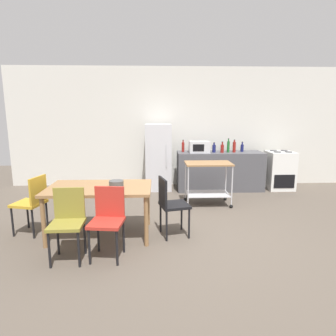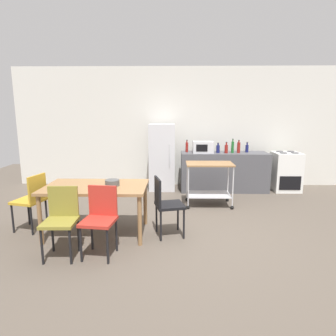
{
  "view_description": "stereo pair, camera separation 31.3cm",
  "coord_description": "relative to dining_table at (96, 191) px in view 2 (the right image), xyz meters",
  "views": [
    {
      "loc": [
        -0.59,
        -4.09,
        1.82
      ],
      "look_at": [
        -0.38,
        1.2,
        0.8
      ],
      "focal_mm": 31.08,
      "sensor_mm": 36.0,
      "label": 1
    },
    {
      "loc": [
        -0.28,
        -4.09,
        1.82
      ],
      "look_at": [
        -0.38,
        1.2,
        0.8
      ],
      "focal_mm": 31.08,
      "sensor_mm": 36.0,
      "label": 2
    }
  ],
  "objects": [
    {
      "name": "refrigerator",
      "position": [
        0.88,
        2.64,
        0.1
      ],
      "size": [
        0.6,
        0.63,
        1.55
      ],
      "color": "silver",
      "rests_on": "ground_plane"
    },
    {
      "name": "chair_black",
      "position": [
        1.03,
        -0.07,
        -0.15
      ],
      "size": [
        0.48,
        0.48,
        0.89
      ],
      "rotation": [
        0.0,
        0.0,
        1.81
      ],
      "color": "black",
      "rests_on": "ground_plane"
    },
    {
      "name": "kitchen_cart",
      "position": [
        1.85,
        1.41,
        -0.1
      ],
      "size": [
        0.91,
        0.57,
        0.85
      ],
      "color": "olive",
      "rests_on": "ground_plane"
    },
    {
      "name": "ground_plane",
      "position": [
        1.43,
        -0.06,
        -0.67
      ],
      "size": [
        12.0,
        12.0,
        0.0
      ],
      "primitive_type": "plane",
      "color": "brown"
    },
    {
      "name": "chair_red",
      "position": [
        0.22,
        -0.65,
        -0.15
      ],
      "size": [
        0.45,
        0.45,
        0.89
      ],
      "rotation": [
        0.0,
        0.0,
        -0.12
      ],
      "color": "#B72D23",
      "rests_on": "ground_plane"
    },
    {
      "name": "bottle_sparkling_water",
      "position": [
        2.35,
        2.46,
        0.33
      ],
      "size": [
        0.08,
        0.08,
        0.25
      ],
      "color": "maroon",
      "rests_on": "kitchen_counter"
    },
    {
      "name": "chair_olive",
      "position": [
        -0.27,
        -0.69,
        -0.15
      ],
      "size": [
        0.41,
        0.41,
        0.89
      ],
      "rotation": [
        0.0,
        0.0,
        0.03
      ],
      "color": "olive",
      "rests_on": "ground_plane"
    },
    {
      "name": "bottle_hot_sauce",
      "position": [
        2.64,
        2.49,
        0.36
      ],
      "size": [
        0.07,
        0.07,
        0.3
      ],
      "color": "maroon",
      "rests_on": "kitchen_counter"
    },
    {
      "name": "chair_mustard",
      "position": [
        -1.03,
        0.1,
        -0.15
      ],
      "size": [
        0.48,
        0.48,
        0.89
      ],
      "rotation": [
        0.0,
        0.0,
        -1.81
      ],
      "color": "gold",
      "rests_on": "ground_plane"
    },
    {
      "name": "stove_oven",
      "position": [
        3.78,
        2.56,
        -0.22
      ],
      "size": [
        0.6,
        0.61,
        0.92
      ],
      "color": "white",
      "rests_on": "ground_plane"
    },
    {
      "name": "microwave",
      "position": [
        1.82,
        2.5,
        0.36
      ],
      "size": [
        0.46,
        0.35,
        0.26
      ],
      "color": "silver",
      "rests_on": "kitchen_counter"
    },
    {
      "name": "dining_table",
      "position": [
        0.0,
        0.0,
        0.0
      ],
      "size": [
        1.5,
        0.9,
        0.75
      ],
      "color": "olive",
      "rests_on": "ground_plane"
    },
    {
      "name": "fruit_bowl",
      "position": [
        0.25,
        0.0,
        0.12
      ],
      "size": [
        0.21,
        0.21,
        0.09
      ],
      "primitive_type": "cylinder",
      "color": "#4C4C4C",
      "rests_on": "dining_table"
    },
    {
      "name": "bottle_sesame_oil",
      "position": [
        2.86,
        2.6,
        0.32
      ],
      "size": [
        0.07,
        0.07,
        0.24
      ],
      "color": "navy",
      "rests_on": "kitchen_counter"
    },
    {
      "name": "back_wall",
      "position": [
        1.43,
        3.14,
        0.78
      ],
      "size": [
        8.4,
        0.12,
        2.9
      ],
      "primitive_type": "cube",
      "color": "silver",
      "rests_on": "ground_plane"
    },
    {
      "name": "bottle_vinegar",
      "position": [
        2.17,
        2.5,
        0.32
      ],
      "size": [
        0.08,
        0.08,
        0.23
      ],
      "color": "navy",
      "rests_on": "kitchen_counter"
    },
    {
      "name": "kitchen_counter",
      "position": [
        2.33,
        2.54,
        -0.22
      ],
      "size": [
        2.0,
        0.64,
        0.9
      ],
      "primitive_type": "cube",
      "color": "#4C4C51",
      "rests_on": "ground_plane"
    },
    {
      "name": "bottle_soda",
      "position": [
        2.5,
        2.5,
        0.37
      ],
      "size": [
        0.06,
        0.06,
        0.32
      ],
      "color": "#1E6628",
      "rests_on": "kitchen_counter"
    },
    {
      "name": "bottle_olive_oil",
      "position": [
        1.46,
        2.62,
        0.35
      ],
      "size": [
        0.06,
        0.06,
        0.28
      ],
      "color": "maroon",
      "rests_on": "kitchen_counter"
    }
  ]
}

